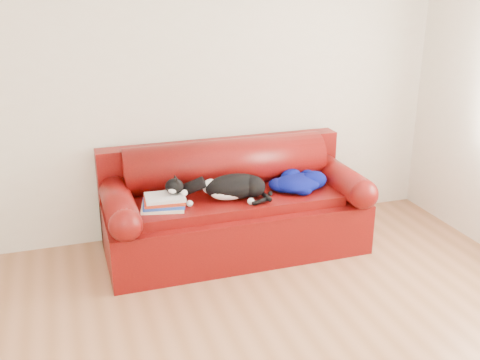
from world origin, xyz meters
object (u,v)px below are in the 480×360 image
object	(u,v)px
book_stack	(164,202)
cat	(234,187)
sofa_base	(235,223)
blanket	(298,182)

from	to	relation	value
book_stack	cat	bearing A→B (deg)	1.94
sofa_base	book_stack	world-z (taller)	book_stack
sofa_base	blanket	bearing A→B (deg)	-7.58
sofa_base	cat	bearing A→B (deg)	-111.03
sofa_base	book_stack	bearing A→B (deg)	-168.46
sofa_base	book_stack	size ratio (longest dim) A/B	5.73
sofa_base	blanket	distance (m)	0.63
blanket	book_stack	bearing A→B (deg)	-177.35
book_stack	blanket	world-z (taller)	blanket
sofa_base	blanket	size ratio (longest dim) A/B	3.74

